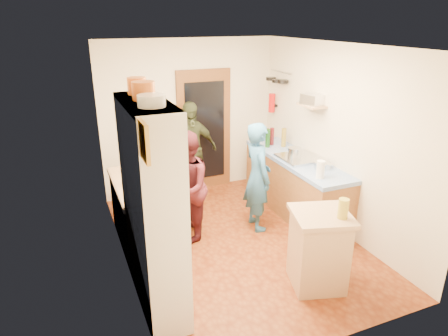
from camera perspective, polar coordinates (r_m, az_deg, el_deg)
floor at (r=5.61m, az=1.93°, el=-10.51°), size 3.00×4.00×0.02m
ceiling at (r=4.81m, az=2.32°, el=17.26°), size 3.00×4.00×0.02m
wall_back at (r=6.86m, az=-4.94°, el=7.19°), size 3.00×0.02×2.60m
wall_front at (r=3.48m, az=16.12°, el=-7.56°), size 3.00×0.02×2.60m
wall_left at (r=4.67m, az=-15.01°, el=-0.07°), size 0.02×4.00×2.60m
wall_right at (r=5.83m, az=15.77°, el=4.00°), size 0.02×4.00×2.60m
door_frame at (r=6.97m, az=-2.81°, el=5.32°), size 0.95×0.06×2.10m
door_glass at (r=6.94m, az=-2.71°, el=5.25°), size 0.70×0.02×1.70m
hutch_body at (r=4.05m, az=-10.11°, el=-6.04°), size 0.40×1.20×2.20m
hutch_top_shelf at (r=3.70m, az=-11.17°, el=9.09°), size 0.40×1.14×0.04m
plate_stack at (r=3.43m, az=-10.32°, el=9.45°), size 0.24×0.24×0.10m
orange_pot_a at (r=3.72m, az=-11.44°, el=10.77°), size 0.21×0.21×0.17m
orange_pot_b at (r=4.02m, az=-12.35°, el=11.40°), size 0.18×0.18×0.16m
left_counter_base at (r=5.47m, az=-11.64°, el=-6.66°), size 0.60×1.40×0.85m
left_counter_top at (r=5.28m, az=-11.99°, el=-2.31°), size 0.64×1.44×0.05m
toaster at (r=4.88m, az=-10.61°, el=-2.60°), size 0.30×0.24×0.19m
kettle at (r=5.16m, az=-12.45°, el=-1.60°), size 0.17×0.17×0.16m
orange_bowl at (r=5.35m, az=-11.41°, el=-1.15°), size 0.23×0.23×0.08m
chopping_board at (r=5.76m, az=-12.88°, el=0.02°), size 0.34×0.27×0.02m
right_counter_base at (r=6.33m, az=10.03°, el=-2.67°), size 0.60×2.20×0.84m
right_counter_top at (r=6.17m, az=10.29°, el=1.17°), size 0.62×2.22×0.06m
hob at (r=6.09m, az=10.69°, el=1.40°), size 0.55×0.58×0.04m
pot_on_hob at (r=6.09m, az=10.04°, el=2.28°), size 0.20×0.20×0.13m
bottle_a at (r=6.56m, az=6.26°, el=4.27°), size 0.08×0.08×0.31m
bottle_b at (r=6.70m, az=6.86°, el=4.51°), size 0.09×0.09×0.29m
bottle_c at (r=6.63m, az=8.54°, el=4.34°), size 0.10×0.10×0.31m
paper_towel at (r=5.41m, az=13.63°, el=-0.21°), size 0.12×0.12×0.24m
mixing_bowl at (r=5.80m, az=13.89°, el=0.40°), size 0.29×0.29×0.09m
island_base at (r=4.71m, az=13.30°, el=-11.54°), size 0.68×0.68×0.86m
island_top at (r=4.49m, az=13.78°, el=-6.62°), size 0.77×0.77×0.05m
cutting_board at (r=4.51m, az=12.98°, el=-6.27°), size 0.41×0.37×0.02m
oil_jar at (r=4.39m, az=16.67°, el=-5.58°), size 0.14×0.14×0.22m
pan_rail at (r=6.88m, az=8.14°, el=13.45°), size 0.02×0.65×0.02m
pan_hang_a at (r=6.72m, az=8.40°, el=12.14°), size 0.18×0.18×0.05m
pan_hang_b at (r=6.89m, az=7.53°, el=12.23°), size 0.16×0.16×0.05m
pan_hang_c at (r=7.06m, az=6.71°, el=12.55°), size 0.17×0.17×0.05m
wall_shelf at (r=6.00m, az=12.45°, el=8.72°), size 0.26×0.42×0.03m
radio at (r=5.98m, az=12.51°, el=9.56°), size 0.28×0.34×0.15m
ext_bracket at (r=7.13m, az=7.25°, el=8.86°), size 0.06×0.10×0.04m
fire_extinguisher at (r=7.09m, az=6.84°, el=9.22°), size 0.11×0.11×0.32m
picture_frame at (r=2.98m, az=-11.35°, el=3.70°), size 0.03×0.25×0.30m
person_hob at (r=5.65m, az=5.19°, el=-1.32°), size 0.41×0.60×1.57m
person_left at (r=5.40m, az=-5.08°, el=-2.65°), size 0.79×0.89×1.53m
person_back at (r=6.64m, az=-4.82°, el=2.46°), size 1.00×0.49×1.65m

